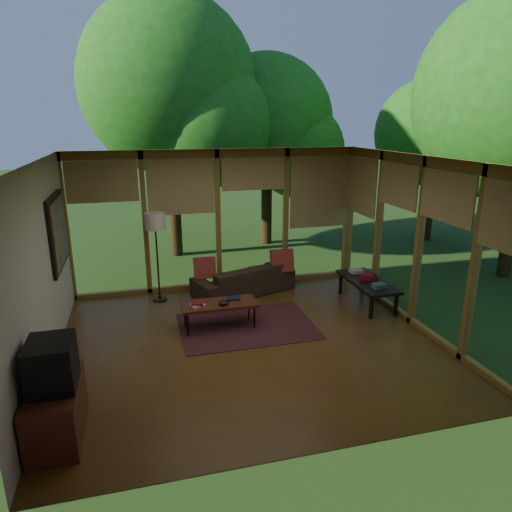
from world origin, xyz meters
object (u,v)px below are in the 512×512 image
object	(u,v)px
coffee_table	(219,305)
side_console	(367,283)
media_cabinet	(56,411)
sofa	(244,279)
floor_lamp	(155,226)
television	(52,364)

from	to	relation	value
coffee_table	side_console	distance (m)	2.76
coffee_table	media_cabinet	bearing A→B (deg)	-134.44
coffee_table	side_console	xyz separation A→B (m)	(2.75, 0.27, 0.02)
sofa	floor_lamp	xyz separation A→B (m)	(-1.59, 0.04, 1.12)
media_cabinet	coffee_table	world-z (taller)	media_cabinet
floor_lamp	coffee_table	distance (m)	1.95
sofa	coffee_table	world-z (taller)	sofa
media_cabinet	television	xyz separation A→B (m)	(0.02, 0.00, 0.55)
sofa	side_console	size ratio (longest dim) A/B	1.39
media_cabinet	coffee_table	distance (m)	3.04
television	media_cabinet	bearing A→B (deg)	180.00
coffee_table	floor_lamp	bearing A→B (deg)	121.23
coffee_table	side_console	bearing A→B (deg)	5.67
sofa	side_console	xyz separation A→B (m)	(2.02, -1.11, 0.13)
floor_lamp	side_console	distance (m)	3.92
floor_lamp	media_cabinet	bearing A→B (deg)	-109.31
television	coffee_table	xyz separation A→B (m)	(2.10, 2.17, -0.46)
sofa	television	world-z (taller)	television
media_cabinet	side_console	distance (m)	5.45
floor_lamp	side_console	bearing A→B (deg)	-17.73
sofa	media_cabinet	world-z (taller)	media_cabinet
television	side_console	distance (m)	5.45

